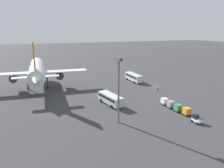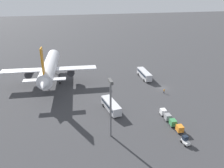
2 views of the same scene
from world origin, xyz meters
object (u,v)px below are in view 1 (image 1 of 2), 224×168
worker_person (158,88)px  cargo_cart_orange (187,111)px  baggage_tug (196,119)px  cargo_cart_grey (171,104)px  shuttle_bus_far (110,98)px  cargo_cart_green (178,108)px  cargo_cart_white (165,101)px  airplane (37,70)px  shuttle_bus_near (134,77)px

worker_person → cargo_cart_orange: bearing=163.2°
baggage_tug → cargo_cart_grey: baggage_tug is taller
shuttle_bus_far → worker_person: bearing=-79.3°
cargo_cart_green → cargo_cart_white: size_ratio=1.00×
cargo_cart_green → airplane: bearing=39.2°
worker_person → cargo_cart_green: (-20.67, 7.54, 0.32)m
cargo_cart_green → shuttle_bus_far: bearing=49.0°
cargo_cart_green → baggage_tug: bearing=174.7°
shuttle_bus_near → shuttle_bus_far: bearing=141.0°
cargo_cart_green → cargo_cart_white: bearing=-0.2°
shuttle_bus_near → cargo_cart_orange: shuttle_bus_near is taller
shuttle_bus_far → cargo_cart_grey: size_ratio=5.15×
cargo_cart_orange → baggage_tug: bearing=167.1°
baggage_tug → cargo_cart_green: (7.75, -0.71, 0.25)m
airplane → shuttle_bus_near: bearing=-90.6°
cargo_cart_green → worker_person: bearing=-20.0°
cargo_cart_orange → cargo_cart_green: size_ratio=1.00×
cargo_cart_grey → shuttle_bus_near: bearing=-10.2°
shuttle_bus_near → baggage_tug: bearing=173.4°
baggage_tug → airplane: bearing=31.9°
airplane → cargo_cart_white: size_ratio=21.11×
shuttle_bus_far → cargo_cart_green: 19.72m
cargo_cart_orange → cargo_cart_green: (3.08, 0.35, 0.00)m
baggage_tug → cargo_cart_white: baggage_tug is taller
shuttle_bus_far → cargo_cart_green: size_ratio=5.15×
airplane → shuttle_bus_far: (-28.21, -18.71, -5.12)m
airplane → worker_person: (-20.47, -41.13, -6.13)m
airplane → cargo_cart_grey: airplane is taller
cargo_cart_orange → worker_person: bearing=-16.8°
shuttle_bus_near → cargo_cart_orange: (-40.07, 5.74, -0.79)m
airplane → cargo_cart_green: size_ratio=21.11×
shuttle_bus_near → baggage_tug: size_ratio=4.91×
shuttle_bus_far → cargo_cart_white: bearing=-122.8°
shuttle_bus_far → cargo_cart_grey: (-9.85, -14.85, -0.68)m
shuttle_bus_near → cargo_cart_white: shuttle_bus_near is taller
shuttle_bus_far → cargo_cart_orange: size_ratio=5.15×
shuttle_bus_far → cargo_cart_grey: shuttle_bus_far is taller
shuttle_bus_near → cargo_cart_grey: bearing=171.8°
cargo_cart_grey → worker_person: bearing=-23.3°
airplane → shuttle_bus_near: airplane is taller
airplane → shuttle_bus_far: bearing=-141.1°
shuttle_bus_far → cargo_cart_orange: bearing=-144.8°
worker_person → cargo_cart_grey: (-17.59, 7.57, 0.32)m
cargo_cart_grey → cargo_cart_white: bearing=-1.0°
cargo_cart_orange → airplane: bearing=37.5°
baggage_tug → cargo_cart_grey: (10.83, -0.69, 0.25)m
baggage_tug → worker_person: baggage_tug is taller
cargo_cart_green → cargo_cart_grey: 3.08m
cargo_cart_green → cargo_cart_grey: same height
cargo_cart_orange → cargo_cart_white: 9.25m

